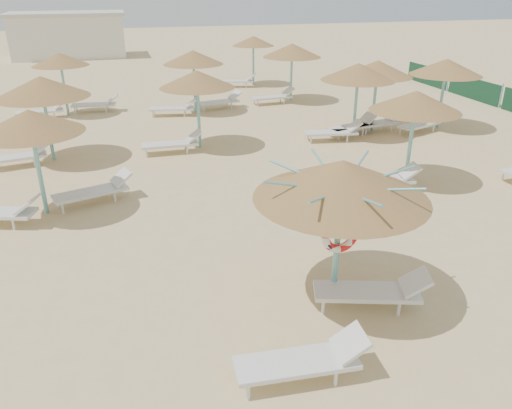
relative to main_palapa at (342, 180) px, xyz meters
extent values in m
plane|color=#D5BB82|center=(-0.43, -0.17, -2.35)|extent=(120.00, 120.00, 0.00)
cylinder|color=#68B1B5|center=(0.00, 0.00, -1.22)|extent=(0.11, 0.11, 2.26)
cone|color=olive|center=(0.00, 0.00, 0.02)|extent=(3.02, 3.02, 0.68)
cylinder|color=#68B1B5|center=(0.00, 0.00, -0.23)|extent=(0.20, 0.20, 0.12)
cylinder|color=#68B1B5|center=(0.69, 0.00, -0.03)|extent=(1.36, 0.04, 0.35)
cylinder|color=#68B1B5|center=(0.49, 0.49, -0.03)|extent=(1.00, 1.00, 0.35)
cylinder|color=#68B1B5|center=(0.00, 0.69, -0.03)|extent=(0.04, 1.36, 0.35)
cylinder|color=#68B1B5|center=(-0.49, 0.49, -0.03)|extent=(1.00, 1.00, 0.35)
cylinder|color=#68B1B5|center=(-0.69, 0.00, -0.03)|extent=(1.36, 0.04, 0.35)
cylinder|color=#68B1B5|center=(-0.49, -0.49, -0.03)|extent=(1.00, 1.00, 0.35)
cylinder|color=#68B1B5|center=(0.00, -0.69, -0.03)|extent=(0.04, 1.36, 0.35)
cylinder|color=#68B1B5|center=(0.49, -0.49, -0.03)|extent=(1.00, 1.00, 0.35)
torus|color=red|center=(0.00, -0.10, -0.98)|extent=(0.70, 0.15, 0.70)
cylinder|color=silver|center=(-2.17, -1.98, -2.21)|extent=(0.06, 0.06, 0.27)
cylinder|color=silver|center=(-2.13, -1.50, -2.21)|extent=(0.06, 0.06, 0.27)
cylinder|color=silver|center=(-0.88, -2.07, -2.21)|extent=(0.06, 0.06, 0.27)
cylinder|color=silver|center=(-0.84, -1.59, -2.21)|extent=(0.06, 0.06, 0.27)
cube|color=silver|center=(-1.39, -1.80, -2.04)|extent=(1.86, 0.72, 0.08)
cube|color=silver|center=(-0.57, -1.85, -1.81)|extent=(0.50, 0.61, 0.35)
cylinder|color=silver|center=(-0.39, -0.43, -2.21)|extent=(0.06, 0.06, 0.28)
cylinder|color=silver|center=(-0.24, 0.04, -2.21)|extent=(0.06, 0.06, 0.28)
cylinder|color=silver|center=(0.88, -0.83, -2.21)|extent=(0.06, 0.06, 0.28)
cylinder|color=silver|center=(1.03, -0.36, -2.21)|extent=(0.06, 0.06, 0.28)
cube|color=silver|center=(0.44, -0.43, -2.03)|extent=(1.97, 1.15, 0.08)
cube|color=silver|center=(1.24, -0.69, -1.80)|extent=(0.63, 0.71, 0.36)
cylinder|color=#68B1B5|center=(-5.52, 5.39, -1.20)|extent=(0.11, 0.11, 2.30)
cone|color=olive|center=(-5.52, 5.39, 0.04)|extent=(2.48, 2.48, 0.56)
cylinder|color=#68B1B5|center=(-5.52, 5.39, -0.20)|extent=(0.20, 0.20, 0.12)
cylinder|color=silver|center=(-6.18, 4.58, -2.21)|extent=(0.06, 0.06, 0.28)
cylinder|color=silver|center=(-6.02, 5.06, -2.21)|extent=(0.06, 0.06, 0.28)
cube|color=silver|center=(-5.81, 4.73, -1.79)|extent=(0.65, 0.72, 0.36)
cylinder|color=silver|center=(-5.11, 5.21, -2.21)|extent=(0.06, 0.06, 0.28)
cylinder|color=silver|center=(-5.26, 5.68, -2.21)|extent=(0.06, 0.06, 0.28)
cylinder|color=silver|center=(-3.82, 5.62, -2.21)|extent=(0.06, 0.06, 0.28)
cylinder|color=silver|center=(-3.98, 6.10, -2.21)|extent=(0.06, 0.06, 0.28)
cube|color=silver|center=(-4.42, 5.69, -2.03)|extent=(2.00, 1.17, 0.08)
cube|color=silver|center=(-3.61, 5.95, -1.79)|extent=(0.65, 0.72, 0.36)
cylinder|color=#68B1B5|center=(-5.70, 9.70, -1.20)|extent=(0.11, 0.11, 2.30)
cone|color=olive|center=(-5.70, 9.70, 0.05)|extent=(2.89, 2.89, 0.65)
cylinder|color=#68B1B5|center=(-5.70, 9.70, -0.20)|extent=(0.20, 0.20, 0.12)
cylinder|color=silver|center=(-6.21, 9.15, -2.21)|extent=(0.06, 0.06, 0.28)
cylinder|color=silver|center=(-6.30, 9.64, -2.21)|extent=(0.06, 0.06, 0.28)
cube|color=silver|center=(-6.80, 9.30, -2.03)|extent=(1.98, 0.96, 0.08)
cube|color=silver|center=(-5.96, 9.45, -1.79)|extent=(0.59, 0.68, 0.36)
cylinder|color=#68B1B5|center=(-5.60, 15.92, -1.20)|extent=(0.11, 0.11, 2.30)
cone|color=olive|center=(-5.60, 15.92, 0.03)|extent=(2.35, 2.35, 0.53)
cylinder|color=#68B1B5|center=(-5.60, 15.92, -0.20)|extent=(0.20, 0.20, 0.12)
cylinder|color=silver|center=(-7.47, 15.17, -2.21)|extent=(0.06, 0.06, 0.28)
cylinder|color=silver|center=(-7.53, 15.67, -2.21)|extent=(0.06, 0.06, 0.28)
cylinder|color=silver|center=(-6.13, 15.33, -2.21)|extent=(0.06, 0.06, 0.28)
cylinder|color=silver|center=(-6.19, 15.83, -2.21)|extent=(0.06, 0.06, 0.28)
cube|color=silver|center=(-6.70, 15.52, -2.03)|extent=(1.96, 0.84, 0.08)
cube|color=silver|center=(-5.86, 15.62, -1.79)|extent=(0.55, 0.65, 0.36)
cylinder|color=silver|center=(-5.33, 16.06, -2.21)|extent=(0.06, 0.06, 0.28)
cylinder|color=silver|center=(-5.27, 16.56, -2.21)|extent=(0.06, 0.06, 0.28)
cylinder|color=silver|center=(-3.99, 15.90, -2.21)|extent=(0.06, 0.06, 0.28)
cylinder|color=silver|center=(-3.93, 16.40, -2.21)|extent=(0.06, 0.06, 0.28)
cube|color=silver|center=(-4.50, 16.22, -2.03)|extent=(1.96, 0.84, 0.08)
cube|color=silver|center=(-3.66, 16.11, -1.79)|extent=(0.55, 0.65, 0.36)
cylinder|color=#68B1B5|center=(-0.82, 9.77, -1.20)|extent=(0.11, 0.11, 2.30)
cone|color=olive|center=(-0.82, 9.77, 0.04)|extent=(2.55, 2.55, 0.57)
cylinder|color=#68B1B5|center=(-0.82, 9.77, -0.20)|extent=(0.20, 0.20, 0.12)
cylinder|color=silver|center=(-2.72, 9.13, -2.21)|extent=(0.06, 0.06, 0.28)
cylinder|color=silver|center=(-2.72, 9.63, -2.21)|extent=(0.06, 0.06, 0.28)
cylinder|color=silver|center=(-1.37, 9.11, -2.21)|extent=(0.06, 0.06, 0.28)
cylinder|color=silver|center=(-1.37, 9.61, -2.21)|extent=(0.06, 0.06, 0.28)
cube|color=silver|center=(-1.92, 9.37, -2.03)|extent=(1.91, 0.64, 0.08)
cube|color=silver|center=(-1.07, 9.36, -1.79)|extent=(0.49, 0.61, 0.36)
cylinder|color=#68B1B5|center=(-0.12, 14.93, -1.20)|extent=(0.11, 0.11, 2.30)
cone|color=olive|center=(-0.12, 14.93, 0.04)|extent=(2.60, 2.60, 0.59)
cylinder|color=#68B1B5|center=(-0.12, 14.93, -0.20)|extent=(0.20, 0.20, 0.12)
cylinder|color=silver|center=(-2.06, 14.44, -2.21)|extent=(0.06, 0.06, 0.28)
cylinder|color=silver|center=(-1.96, 14.93, -2.21)|extent=(0.06, 0.06, 0.28)
cylinder|color=silver|center=(-0.74, 14.17, -2.21)|extent=(0.06, 0.06, 0.28)
cylinder|color=silver|center=(-0.64, 14.66, -2.21)|extent=(0.06, 0.06, 0.28)
cube|color=silver|center=(-1.22, 14.53, -2.03)|extent=(1.99, 0.99, 0.08)
cube|color=silver|center=(-0.39, 14.36, -1.79)|extent=(0.60, 0.68, 0.36)
cylinder|color=silver|center=(0.24, 14.82, -2.21)|extent=(0.06, 0.06, 0.28)
cylinder|color=silver|center=(0.14, 15.31, -2.21)|extent=(0.06, 0.06, 0.28)
cylinder|color=silver|center=(1.56, 15.09, -2.21)|extent=(0.06, 0.06, 0.28)
cylinder|color=silver|center=(1.46, 15.58, -2.21)|extent=(0.06, 0.06, 0.28)
cube|color=silver|center=(0.98, 15.23, -2.03)|extent=(1.99, 0.99, 0.08)
cube|color=silver|center=(1.81, 15.40, -1.79)|extent=(0.60, 0.68, 0.36)
cylinder|color=#68B1B5|center=(4.42, 4.83, -1.20)|extent=(0.11, 0.11, 2.30)
cone|color=olive|center=(4.42, 4.83, 0.04)|extent=(2.51, 2.51, 0.57)
cylinder|color=#68B1B5|center=(4.42, 4.83, -0.20)|extent=(0.20, 0.20, 0.12)
cylinder|color=silver|center=(2.49, 4.32, -2.21)|extent=(0.06, 0.06, 0.28)
cylinder|color=silver|center=(2.57, 4.81, -2.21)|extent=(0.06, 0.06, 0.28)
cylinder|color=silver|center=(3.82, 4.10, -2.21)|extent=(0.06, 0.06, 0.28)
cylinder|color=silver|center=(3.91, 4.59, -2.21)|extent=(0.06, 0.06, 0.28)
cube|color=silver|center=(3.32, 4.43, -2.03)|extent=(1.98, 0.92, 0.08)
cube|color=silver|center=(4.16, 4.29, -1.79)|extent=(0.58, 0.67, 0.36)
cylinder|color=#68B1B5|center=(5.04, 9.59, -1.20)|extent=(0.11, 0.11, 2.30)
cone|color=olive|center=(5.04, 9.59, 0.04)|extent=(2.71, 2.71, 0.61)
cylinder|color=#68B1B5|center=(5.04, 9.59, -0.20)|extent=(0.20, 0.20, 0.12)
cylinder|color=silver|center=(3.11, 9.08, -2.21)|extent=(0.06, 0.06, 0.28)
cylinder|color=silver|center=(3.19, 9.57, -2.21)|extent=(0.06, 0.06, 0.28)
cylinder|color=silver|center=(4.44, 8.86, -2.21)|extent=(0.06, 0.06, 0.28)
cylinder|color=silver|center=(4.52, 9.35, -2.21)|extent=(0.06, 0.06, 0.28)
cube|color=silver|center=(3.94, 9.19, -2.03)|extent=(1.98, 0.93, 0.08)
cube|color=silver|center=(4.78, 9.05, -1.79)|extent=(0.58, 0.67, 0.36)
cylinder|color=silver|center=(5.39, 9.51, -2.21)|extent=(0.06, 0.06, 0.28)
cylinder|color=silver|center=(5.31, 10.01, -2.21)|extent=(0.06, 0.06, 0.28)
cylinder|color=silver|center=(6.72, 9.74, -2.21)|extent=(0.06, 0.06, 0.28)
cylinder|color=silver|center=(6.64, 10.23, -2.21)|extent=(0.06, 0.06, 0.28)
cube|color=silver|center=(6.14, 9.89, -2.03)|extent=(1.98, 0.93, 0.08)
cube|color=silver|center=(6.98, 10.03, -1.79)|extent=(0.58, 0.67, 0.36)
cylinder|color=#68B1B5|center=(4.74, 15.93, -1.20)|extent=(0.11, 0.11, 2.30)
cone|color=olive|center=(4.74, 15.93, 0.05)|extent=(2.77, 2.77, 0.62)
cylinder|color=#68B1B5|center=(4.74, 15.93, -0.20)|extent=(0.20, 0.20, 0.12)
cylinder|color=silver|center=(2.86, 15.23, -2.21)|extent=(0.06, 0.06, 0.28)
cylinder|color=silver|center=(2.82, 15.73, -2.21)|extent=(0.06, 0.06, 0.28)
cylinder|color=silver|center=(4.20, 15.32, -2.21)|extent=(0.06, 0.06, 0.28)
cylinder|color=silver|center=(4.17, 15.81, -2.21)|extent=(0.06, 0.06, 0.28)
cube|color=silver|center=(3.64, 15.53, -2.03)|extent=(1.94, 0.74, 0.08)
cube|color=silver|center=(4.49, 15.58, -1.79)|extent=(0.52, 0.63, 0.36)
cylinder|color=silver|center=(7.23, 4.14, -2.21)|extent=(0.06, 0.06, 0.28)
cylinder|color=#68B1B5|center=(8.77, 9.68, -1.20)|extent=(0.11, 0.11, 2.30)
cone|color=olive|center=(8.77, 9.68, 0.05)|extent=(2.72, 2.72, 0.61)
cylinder|color=#68B1B5|center=(8.77, 9.68, -0.20)|extent=(0.20, 0.20, 0.12)
cylinder|color=silver|center=(7.00, 8.77, -2.21)|extent=(0.06, 0.06, 0.28)
cylinder|color=silver|center=(6.83, 9.25, -2.21)|extent=(0.06, 0.06, 0.28)
cylinder|color=silver|center=(8.27, 9.23, -2.21)|extent=(0.06, 0.06, 0.28)
cylinder|color=silver|center=(8.10, 9.70, -2.21)|extent=(0.06, 0.06, 0.28)
cube|color=silver|center=(7.67, 9.28, -2.03)|extent=(2.00, 1.23, 0.08)
cube|color=silver|center=(8.47, 9.57, -1.79)|extent=(0.66, 0.73, 0.36)
cylinder|color=#68B1B5|center=(6.08, 10.09, -1.20)|extent=(0.11, 0.11, 2.30)
cone|color=olive|center=(6.08, 10.09, 0.04)|extent=(2.65, 2.65, 0.60)
cylinder|color=#68B1B5|center=(6.08, 10.09, -0.20)|extent=(0.20, 0.20, 0.12)
cylinder|color=silver|center=(4.28, 9.23, -2.21)|extent=(0.06, 0.06, 0.28)
cylinder|color=silver|center=(4.14, 9.71, -2.21)|extent=(0.06, 0.06, 0.28)
cylinder|color=silver|center=(5.58, 9.61, -2.21)|extent=(0.06, 0.06, 0.28)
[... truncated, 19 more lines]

